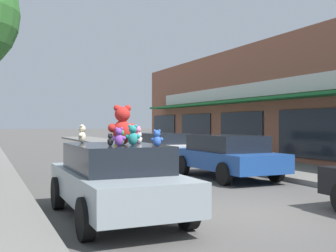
{
  "coord_description": "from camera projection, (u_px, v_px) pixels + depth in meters",
  "views": [
    {
      "loc": [
        -4.8,
        -7.17,
        1.83
      ],
      "look_at": [
        0.19,
        4.25,
        1.74
      ],
      "focal_mm": 45.0,
      "sensor_mm": 36.0,
      "label": 1
    }
  ],
  "objects": [
    {
      "name": "teddy_bear_giant",
      "position": [
        122.0,
        125.0,
        8.05
      ],
      "size": [
        0.57,
        0.36,
        0.76
      ],
      "rotation": [
        0.0,
        0.0,
        3.02
      ],
      "color": "red",
      "rests_on": "plush_art_car"
    },
    {
      "name": "teddy_bear_pink",
      "position": [
        138.0,
        134.0,
        8.89
      ],
      "size": [
        0.25,
        0.23,
        0.35
      ],
      "rotation": [
        0.0,
        0.0,
        3.8
      ],
      "color": "pink",
      "rests_on": "plush_art_car"
    },
    {
      "name": "teddy_bear_white",
      "position": [
        139.0,
        138.0,
        8.54
      ],
      "size": [
        0.17,
        0.12,
        0.22
      ],
      "rotation": [
        0.0,
        0.0,
        3.54
      ],
      "color": "white",
      "rests_on": "plush_art_car"
    },
    {
      "name": "teddy_bear_cream",
      "position": [
        82.0,
        134.0,
        8.74
      ],
      "size": [
        0.22,
        0.29,
        0.38
      ],
      "rotation": [
        0.0,
        0.0,
        4.27
      ],
      "color": "beige",
      "rests_on": "plush_art_car"
    },
    {
      "name": "teddy_bear_purple",
      "position": [
        119.0,
        137.0,
        7.49
      ],
      "size": [
        0.25,
        0.2,
        0.34
      ],
      "rotation": [
        0.0,
        0.0,
        2.64
      ],
      "color": "purple",
      "rests_on": "plush_art_car"
    },
    {
      "name": "parked_car_far_center",
      "position": [
        226.0,
        155.0,
        13.95
      ],
      "size": [
        2.06,
        4.47,
        1.43
      ],
      "color": "#1E4793",
      "rests_on": "ground_plane"
    },
    {
      "name": "teddy_bear_black",
      "position": [
        110.0,
        140.0,
        7.53
      ],
      "size": [
        0.13,
        0.17,
        0.23
      ],
      "rotation": [
        0.0,
        0.0,
        1.96
      ],
      "color": "black",
      "rests_on": "plush_art_car"
    },
    {
      "name": "teddy_bear_green",
      "position": [
        121.0,
        137.0,
        7.74
      ],
      "size": [
        0.19,
        0.22,
        0.31
      ],
      "rotation": [
        0.0,
        0.0,
        4.14
      ],
      "color": "green",
      "rests_on": "plush_art_car"
    },
    {
      "name": "teddy_bear_blue",
      "position": [
        157.0,
        138.0,
        7.36
      ],
      "size": [
        0.22,
        0.17,
        0.3
      ],
      "rotation": [
        0.0,
        0.0,
        2.71
      ],
      "color": "blue",
      "rests_on": "plush_art_car"
    },
    {
      "name": "plush_art_car",
      "position": [
        116.0,
        178.0,
        8.08
      ],
      "size": [
        1.98,
        4.28,
        1.42
      ],
      "rotation": [
        0.0,
        0.0,
        0.0
      ],
      "color": "#8C999E",
      "rests_on": "ground_plane"
    },
    {
      "name": "parked_car_far_right",
      "position": [
        161.0,
        147.0,
        19.12
      ],
      "size": [
        2.02,
        4.67,
        1.38
      ],
      "color": "silver",
      "rests_on": "ground_plane"
    },
    {
      "name": "ground_plane",
      "position": [
        244.0,
        213.0,
        8.51
      ],
      "size": [
        260.0,
        260.0,
        0.0
      ],
      "primitive_type": "plane",
      "color": "#514F4C"
    },
    {
      "name": "teddy_bear_teal",
      "position": [
        133.0,
        135.0,
        7.79
      ],
      "size": [
        0.29,
        0.21,
        0.39
      ],
      "rotation": [
        0.0,
        0.0,
        2.78
      ],
      "color": "teal",
      "rests_on": "plush_art_car"
    },
    {
      "name": "teddy_bear_yellow",
      "position": [
        118.0,
        133.0,
        9.04
      ],
      "size": [
        0.23,
        0.29,
        0.39
      ],
      "rotation": [
        0.0,
        0.0,
        2.08
      ],
      "color": "yellow",
      "rests_on": "plush_art_car"
    }
  ]
}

